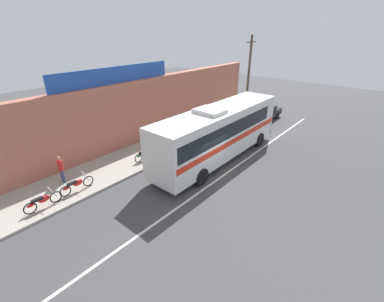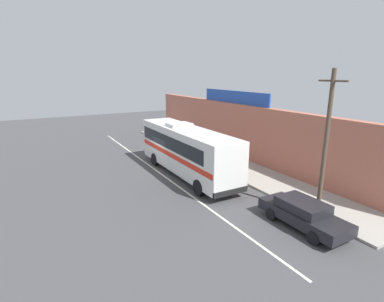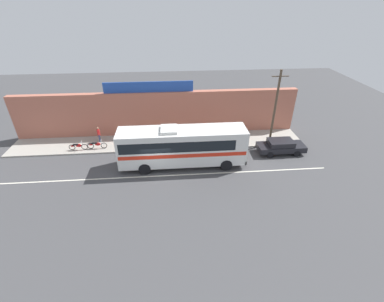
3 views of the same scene
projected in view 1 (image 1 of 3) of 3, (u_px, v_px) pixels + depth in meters
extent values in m
plane|color=#444447|center=(207.00, 175.00, 15.93)|extent=(70.00, 70.00, 0.00)
cube|color=#A8A399|center=(151.00, 151.00, 18.92)|extent=(30.00, 3.60, 0.14)
cube|color=#B26651|center=(129.00, 114.00, 19.17)|extent=(30.00, 0.70, 4.80)
cube|color=#234CAD|center=(115.00, 75.00, 17.36)|extent=(9.14, 0.12, 1.10)
cube|color=silver|center=(218.00, 179.00, 15.46)|extent=(30.00, 0.14, 0.01)
cube|color=silver|center=(219.00, 132.00, 17.11)|extent=(11.16, 2.46, 3.10)
cube|color=black|center=(215.00, 126.00, 16.56)|extent=(9.83, 2.48, 0.96)
cube|color=red|center=(219.00, 136.00, 17.24)|extent=(10.94, 2.48, 0.36)
cube|color=black|center=(259.00, 107.00, 20.74)|extent=(0.04, 2.22, 1.40)
cube|color=black|center=(256.00, 129.00, 21.52)|extent=(0.12, 2.46, 0.36)
cube|color=silver|center=(210.00, 111.00, 15.62)|extent=(1.40, 1.72, 0.24)
cylinder|color=black|center=(233.00, 132.00, 21.02)|extent=(1.04, 0.32, 1.04)
cylinder|color=black|center=(259.00, 139.00, 19.70)|extent=(1.04, 0.32, 1.04)
cylinder|color=black|center=(172.00, 164.00, 16.10)|extent=(1.04, 0.32, 1.04)
cylinder|color=black|center=(201.00, 176.00, 14.77)|extent=(1.04, 0.32, 1.04)
cube|color=black|center=(264.00, 114.00, 25.19)|extent=(4.58, 1.75, 0.56)
cube|color=black|center=(264.00, 109.00, 24.90)|extent=(2.38, 1.58, 0.48)
cube|color=black|center=(268.00, 108.00, 25.52)|extent=(0.21, 1.47, 0.34)
cylinder|color=black|center=(262.00, 112.00, 26.71)|extent=(0.62, 0.20, 0.62)
cylinder|color=black|center=(277.00, 116.00, 25.75)|extent=(0.62, 0.20, 0.62)
cylinder|color=black|center=(249.00, 119.00, 24.88)|extent=(0.62, 0.20, 0.62)
cylinder|color=black|center=(265.00, 122.00, 23.92)|extent=(0.62, 0.20, 0.62)
cylinder|color=brown|center=(248.00, 78.00, 24.45)|extent=(0.22, 0.22, 7.55)
cylinder|color=brown|center=(252.00, 42.00, 23.08)|extent=(1.60, 0.10, 0.10)
torus|color=black|center=(56.00, 197.00, 13.09)|extent=(0.62, 0.06, 0.62)
torus|color=black|center=(30.00, 208.00, 12.26)|extent=(0.62, 0.06, 0.62)
cylinder|color=silver|center=(53.00, 193.00, 12.91)|extent=(0.34, 0.04, 0.65)
cylinder|color=silver|center=(49.00, 188.00, 12.70)|extent=(0.03, 0.56, 0.03)
ellipsoid|color=red|center=(44.00, 199.00, 12.64)|extent=(0.56, 0.22, 0.34)
cube|color=black|center=(37.00, 200.00, 12.39)|extent=(0.52, 0.20, 0.10)
ellipsoid|color=red|center=(31.00, 205.00, 12.24)|extent=(0.36, 0.14, 0.16)
torus|color=black|center=(88.00, 181.00, 14.45)|extent=(0.62, 0.06, 0.62)
torus|color=black|center=(65.00, 191.00, 13.55)|extent=(0.62, 0.06, 0.62)
cylinder|color=silver|center=(86.00, 177.00, 14.27)|extent=(0.34, 0.04, 0.65)
cylinder|color=silver|center=(83.00, 173.00, 14.06)|extent=(0.03, 0.56, 0.03)
ellipsoid|color=red|center=(78.00, 183.00, 13.97)|extent=(0.56, 0.22, 0.34)
cube|color=black|center=(72.00, 183.00, 13.71)|extent=(0.52, 0.20, 0.10)
ellipsoid|color=red|center=(66.00, 189.00, 13.53)|extent=(0.36, 0.14, 0.16)
torus|color=black|center=(153.00, 152.00, 17.85)|extent=(0.62, 0.06, 0.62)
torus|color=black|center=(138.00, 158.00, 17.00)|extent=(0.62, 0.06, 0.62)
cylinder|color=silver|center=(151.00, 148.00, 17.67)|extent=(0.34, 0.04, 0.65)
cylinder|color=silver|center=(150.00, 145.00, 17.46)|extent=(0.03, 0.56, 0.03)
ellipsoid|color=#237F38|center=(146.00, 152.00, 17.39)|extent=(0.56, 0.22, 0.34)
cube|color=black|center=(143.00, 152.00, 17.14)|extent=(0.52, 0.20, 0.10)
ellipsoid|color=#237F38|center=(139.00, 156.00, 16.98)|extent=(0.36, 0.14, 0.16)
cylinder|color=brown|center=(196.00, 130.00, 21.38)|extent=(0.13, 0.13, 0.80)
cylinder|color=brown|center=(197.00, 131.00, 21.28)|extent=(0.13, 0.13, 0.80)
cylinder|color=white|center=(196.00, 123.00, 21.03)|extent=(0.30, 0.30, 0.60)
sphere|color=tan|center=(196.00, 117.00, 20.84)|extent=(0.22, 0.22, 0.22)
cylinder|color=white|center=(195.00, 122.00, 21.13)|extent=(0.08, 0.08, 0.55)
cylinder|color=white|center=(198.00, 123.00, 20.90)|extent=(0.08, 0.08, 0.55)
cylinder|color=navy|center=(62.00, 176.00, 14.82)|extent=(0.13, 0.13, 0.80)
cylinder|color=navy|center=(64.00, 177.00, 14.72)|extent=(0.13, 0.13, 0.80)
cylinder|color=red|center=(60.00, 165.00, 14.47)|extent=(0.30, 0.30, 0.60)
sphere|color=#A37556|center=(58.00, 158.00, 14.28)|extent=(0.22, 0.22, 0.22)
cylinder|color=red|center=(58.00, 164.00, 14.57)|extent=(0.08, 0.08, 0.55)
cylinder|color=red|center=(62.00, 166.00, 14.34)|extent=(0.08, 0.08, 0.55)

